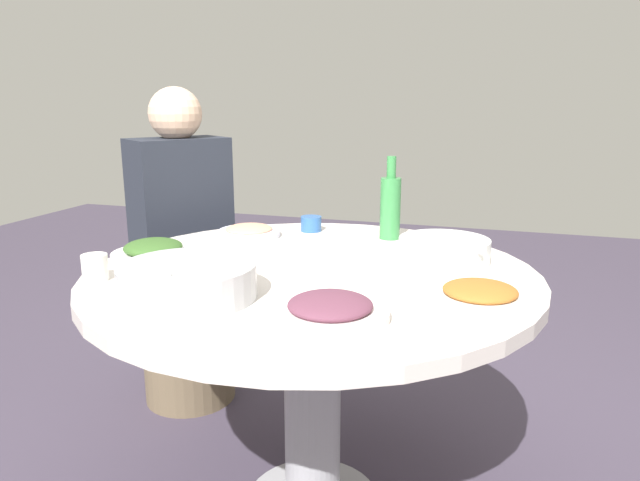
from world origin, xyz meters
TOP-DOWN VIEW (x-y plane):
  - round_dining_table at (0.00, 0.00)m, footprint 1.18×1.18m
  - rice_bowl at (0.20, 0.29)m, footprint 0.31×0.31m
  - soup_bowl at (-0.32, -0.18)m, footprint 0.25×0.25m
  - dish_eggplant at (-0.15, 0.32)m, footprint 0.24×0.24m
  - dish_shrimp at (0.31, -0.30)m, footprint 0.20×0.20m
  - dish_greens at (0.46, 0.03)m, footprint 0.23×0.23m
  - dish_stirfry at (-0.43, 0.12)m, footprint 0.21×0.21m
  - green_bottle at (-0.13, -0.41)m, footprint 0.06×0.06m
  - tea_cup_near at (0.48, 0.25)m, footprint 0.06×0.06m
  - tea_cup_far at (0.15, -0.43)m, footprint 0.07×0.07m
  - stool_for_diner_left at (0.67, -0.48)m, footprint 0.35×0.35m
  - diner_left at (0.67, -0.48)m, footprint 0.46×0.46m

SIDE VIEW (x-z plane):
  - stool_for_diner_left at x=0.67m, z-range 0.00..0.44m
  - round_dining_table at x=0.00m, z-range 0.22..0.94m
  - dish_shrimp at x=0.31m, z-range 0.72..0.76m
  - dish_stirfry at x=-0.43m, z-range 0.72..0.76m
  - dish_eggplant at x=-0.15m, z-range 0.72..0.77m
  - dish_greens at x=0.46m, z-range 0.72..0.77m
  - tea_cup_far at x=0.15m, z-range 0.72..0.77m
  - soup_bowl at x=-0.32m, z-range 0.72..0.79m
  - tea_cup_near at x=0.48m, z-range 0.72..0.79m
  - diner_left at x=0.67m, z-range 0.38..1.14m
  - rice_bowl at x=0.20m, z-range 0.72..0.81m
  - green_bottle at x=-0.13m, z-range 0.70..0.96m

